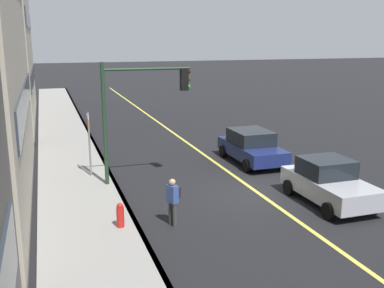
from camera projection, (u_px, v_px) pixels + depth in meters
The scene contains 10 objects.
ground at pixel (258, 193), 17.45m from camera, with size 200.00×200.00×0.00m, color black.
sidewalk_slab at pixel (85, 212), 15.40m from camera, with size 80.00×3.09×0.15m, color gray.
curb_edge at pixel (127, 207), 15.85m from camera, with size 80.00×0.16×0.15m, color slate.
lane_stripe_center at pixel (258, 193), 17.45m from camera, with size 80.00×0.16×0.01m, color #D8CC4C.
car_navy at pixel (252, 146), 21.66m from camera, with size 4.28×2.05×1.57m.
car_silver at pixel (329, 182), 16.29m from camera, with size 3.89×2.02×1.62m.
pedestrian_with_backpack at pixel (173, 199), 14.30m from camera, with size 0.43×0.45×1.57m.
traffic_light_mast at pixel (140, 101), 17.81m from camera, with size 0.28×3.63×5.02m.
street_sign_post at pixel (89, 140), 18.89m from camera, with size 0.60×0.08×2.91m.
fire_hydrant at pixel (120, 217), 13.93m from camera, with size 0.24×0.24×0.94m.
Camera 1 is at (-14.87, 7.69, 5.91)m, focal length 41.84 mm.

